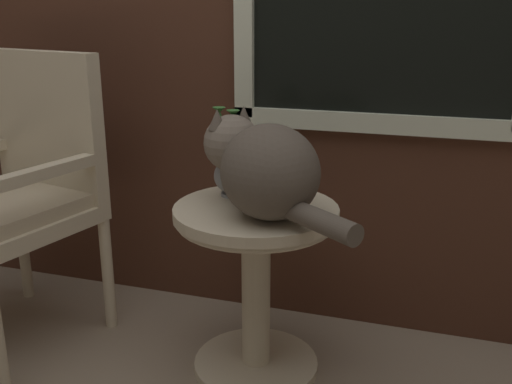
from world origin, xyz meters
The scene contains 4 objects.
wicker_side_table centered at (0.09, 0.30, 0.40)m, with size 0.54×0.54×0.60m.
wicker_chair centered at (-0.82, 0.29, 0.59)m, with size 0.65×0.65×1.06m.
cat centered at (0.14, 0.23, 0.75)m, with size 0.57×0.46×0.31m.
pewter_vase_with_ivy centered at (-0.02, 0.38, 0.69)m, with size 0.12×0.12×0.30m.
Camera 1 is at (0.63, -1.40, 1.20)m, focal length 41.10 mm.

